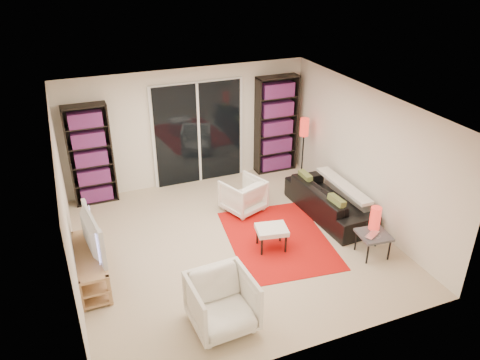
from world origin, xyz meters
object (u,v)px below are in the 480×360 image
(armchair_front, at_px, (222,303))
(floor_lamp, at_px, (304,134))
(side_table, at_px, (374,236))
(tv_stand, at_px, (90,266))
(bookshelf_right, at_px, (276,125))
(armchair_back, at_px, (243,195))
(ottoman, at_px, (272,231))
(bookshelf_left, at_px, (91,155))
(sofa, at_px, (329,201))

(armchair_front, relative_size, floor_lamp, 0.60)
(side_table, bearing_deg, tv_stand, 166.72)
(bookshelf_right, height_order, armchair_back, bookshelf_right)
(ottoman, height_order, floor_lamp, floor_lamp)
(bookshelf_right, bearing_deg, ottoman, -116.73)
(bookshelf_left, bearing_deg, side_table, -41.65)
(armchair_front, xyz_separation_m, side_table, (2.77, 0.57, -0.02))
(armchair_front, distance_m, side_table, 2.83)
(ottoman, distance_m, floor_lamp, 2.76)
(bookshelf_left, distance_m, bookshelf_right, 3.85)
(bookshelf_right, relative_size, floor_lamp, 1.54)
(armchair_back, xyz_separation_m, floor_lamp, (1.65, 0.75, 0.72))
(sofa, bearing_deg, floor_lamp, -11.62)
(tv_stand, relative_size, ottoman, 2.41)
(bookshelf_right, distance_m, side_table, 3.55)
(sofa, bearing_deg, bookshelf_left, 58.99)
(bookshelf_right, height_order, floor_lamp, bookshelf_right)
(tv_stand, xyz_separation_m, ottoman, (2.84, -0.24, 0.08))
(ottoman, relative_size, floor_lamp, 0.41)
(bookshelf_right, xyz_separation_m, ottoman, (-1.37, -2.72, -0.71))
(tv_stand, xyz_separation_m, side_table, (4.28, -1.01, 0.09))
(tv_stand, bearing_deg, armchair_back, 20.65)
(tv_stand, relative_size, armchair_front, 1.65)
(sofa, bearing_deg, tv_stand, 92.00)
(bookshelf_right, relative_size, side_table, 4.00)
(sofa, bearing_deg, armchair_front, 122.04)
(ottoman, bearing_deg, armchair_front, -135.00)
(ottoman, bearing_deg, sofa, 21.97)
(tv_stand, distance_m, side_table, 4.39)
(sofa, xyz_separation_m, floor_lamp, (0.24, 1.49, 0.75))
(bookshelf_right, bearing_deg, tv_stand, -149.58)
(armchair_back, xyz_separation_m, side_table, (1.40, -2.09, 0.04))
(bookshelf_left, bearing_deg, floor_lamp, -8.73)
(bookshelf_right, distance_m, tv_stand, 4.95)
(ottoman, height_order, side_table, same)
(tv_stand, bearing_deg, side_table, -13.28)
(armchair_front, height_order, floor_lamp, floor_lamp)
(bookshelf_left, bearing_deg, armchair_front, -74.28)
(ottoman, xyz_separation_m, side_table, (1.43, -0.77, 0.01))
(floor_lamp, bearing_deg, armchair_front, -131.56)
(side_table, bearing_deg, armchair_front, -168.30)
(bookshelf_right, relative_size, sofa, 1.06)
(ottoman, bearing_deg, side_table, -28.17)
(bookshelf_left, bearing_deg, tv_stand, -98.31)
(armchair_back, relative_size, side_table, 1.33)
(ottoman, bearing_deg, bookshelf_left, 132.44)
(bookshelf_left, xyz_separation_m, armchair_front, (1.14, -4.06, -0.60))
(bookshelf_right, height_order, ottoman, bookshelf_right)
(side_table, distance_m, floor_lamp, 2.93)
(tv_stand, xyz_separation_m, armchair_back, (2.88, 1.09, 0.05))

